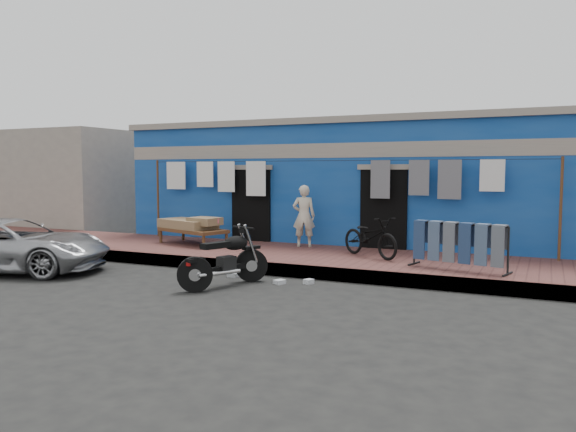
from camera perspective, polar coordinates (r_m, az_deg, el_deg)
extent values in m
plane|color=black|center=(9.74, -5.00, -7.63)|extent=(80.00, 80.00, 0.00)
cube|color=brown|center=(12.36, 1.96, -4.40)|extent=(28.00, 3.00, 0.25)
cube|color=gray|center=(11.06, -0.99, -5.47)|extent=(28.00, 0.10, 0.25)
cube|color=#0F3F93|center=(15.98, 7.58, 2.93)|extent=(12.00, 5.00, 3.20)
cube|color=#9E9384|center=(13.67, 4.55, 6.65)|extent=(12.00, 0.14, 0.35)
cube|color=#9E9384|center=(16.02, 7.65, 8.95)|extent=(12.20, 5.20, 0.16)
cube|color=black|center=(14.54, -3.75, 0.62)|extent=(1.10, 0.10, 2.10)
cube|color=black|center=(13.23, 9.68, 0.17)|extent=(1.10, 0.10, 2.10)
cube|color=#9E9384|center=(21.93, -21.07, 3.38)|extent=(6.00, 5.00, 3.40)
cylinder|color=brown|center=(15.87, -13.07, 1.75)|extent=(0.06, 0.06, 2.10)
cylinder|color=brown|center=(12.52, 25.97, 0.66)|extent=(0.06, 0.06, 2.10)
cylinder|color=black|center=(13.37, 4.08, 5.63)|extent=(10.00, 0.01, 0.01)
cube|color=silver|center=(15.48, -11.31, 4.05)|extent=(0.60, 0.02, 0.74)
cube|color=silver|center=(14.95, -8.43, 4.21)|extent=(0.50, 0.02, 0.66)
cube|color=silver|center=(14.61, -6.29, 3.99)|extent=(0.50, 0.02, 0.78)
cube|color=silver|center=(14.18, -3.29, 3.81)|extent=(0.55, 0.02, 0.87)
cube|color=slate|center=(12.97, 9.36, 3.69)|extent=(0.45, 0.02, 0.87)
cube|color=slate|center=(12.77, 13.16, 3.81)|extent=(0.45, 0.02, 0.78)
cube|color=slate|center=(12.65, 16.09, 3.58)|extent=(0.50, 0.02, 0.85)
cube|color=silver|center=(12.54, 20.04, 3.89)|extent=(0.50, 0.02, 0.67)
imported|color=#A8A8AC|center=(12.78, -26.35, -2.60)|extent=(4.38, 3.09, 1.13)
imported|color=beige|center=(13.36, 1.62, 0.01)|extent=(0.62, 0.50, 1.48)
imported|color=black|center=(11.91, 8.37, -1.65)|extent=(1.67, 1.34, 1.05)
cube|color=silver|center=(10.99, -5.61, -6.00)|extent=(0.19, 0.15, 0.08)
cube|color=silver|center=(10.32, 2.11, -6.67)|extent=(0.18, 0.21, 0.09)
cube|color=silver|center=(10.31, -0.88, -6.71)|extent=(0.22, 0.24, 0.08)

